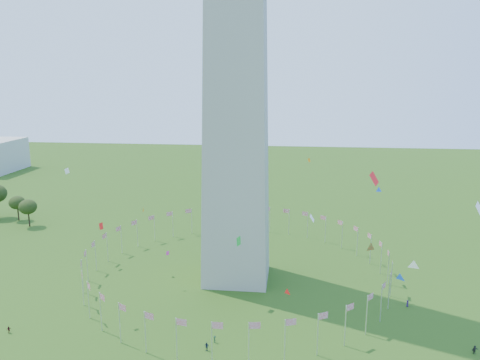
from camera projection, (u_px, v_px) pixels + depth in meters
name	position (u px, v px, depth m)	size (l,w,h in m)	color
flag_ring	(237.00, 262.00, 126.85)	(80.24, 80.24, 9.00)	silver
kites_aloft	(290.00, 241.00, 95.52)	(102.54, 76.28, 37.64)	blue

